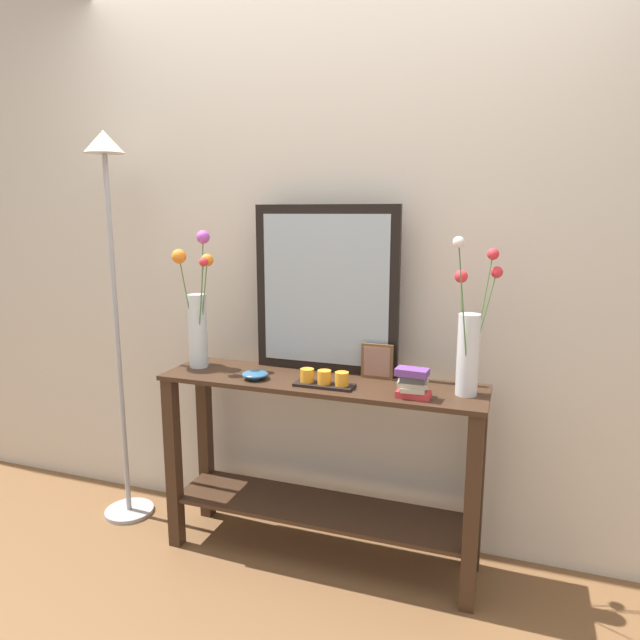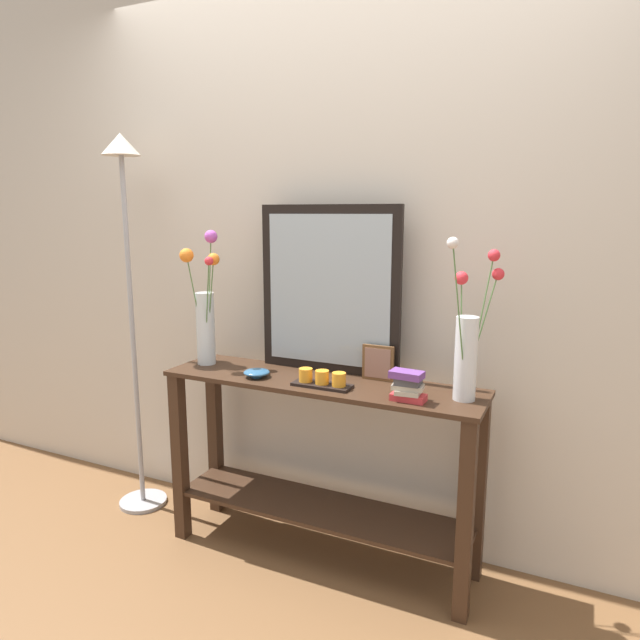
% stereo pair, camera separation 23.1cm
% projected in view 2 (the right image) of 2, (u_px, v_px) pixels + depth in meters
% --- Properties ---
extents(ground_plane, '(7.00, 6.00, 0.02)m').
position_uv_depth(ground_plane, '(320.00, 557.00, 2.52)').
color(ground_plane, brown).
extents(wall_back, '(6.40, 0.08, 2.70)m').
position_uv_depth(wall_back, '(348.00, 247.00, 2.53)').
color(wall_back, beige).
rests_on(wall_back, ground).
extents(console_table, '(1.37, 0.35, 0.81)m').
position_uv_depth(console_table, '(320.00, 451.00, 2.42)').
color(console_table, '#382316').
rests_on(console_table, ground).
extents(mirror_leaning, '(0.65, 0.03, 0.73)m').
position_uv_depth(mirror_leaning, '(329.00, 290.00, 2.43)').
color(mirror_leaning, black).
rests_on(mirror_leaning, console_table).
extents(tall_vase_left, '(0.17, 0.16, 0.62)m').
position_uv_depth(tall_vase_left, '(205.00, 312.00, 2.57)').
color(tall_vase_left, silver).
rests_on(tall_vase_left, console_table).
extents(vase_right, '(0.18, 0.26, 0.61)m').
position_uv_depth(vase_right, '(467.00, 345.00, 2.09)').
color(vase_right, silver).
rests_on(vase_right, console_table).
extents(candle_tray, '(0.24, 0.09, 0.07)m').
position_uv_depth(candle_tray, '(322.00, 380.00, 2.27)').
color(candle_tray, black).
rests_on(candle_tray, console_table).
extents(picture_frame_small, '(0.14, 0.01, 0.15)m').
position_uv_depth(picture_frame_small, '(378.00, 363.00, 2.35)').
color(picture_frame_small, brown).
rests_on(picture_frame_small, console_table).
extents(decorative_bowl, '(0.11, 0.11, 0.04)m').
position_uv_depth(decorative_bowl, '(257.00, 372.00, 2.40)').
color(decorative_bowl, '#2D5B84').
rests_on(decorative_bowl, console_table).
extents(book_stack, '(0.13, 0.09, 0.12)m').
position_uv_depth(book_stack, '(408.00, 386.00, 2.10)').
color(book_stack, '#C63338').
rests_on(book_stack, console_table).
extents(floor_lamp, '(0.24, 0.24, 1.87)m').
position_uv_depth(floor_lamp, '(128.00, 264.00, 2.73)').
color(floor_lamp, '#9E9EA3').
rests_on(floor_lamp, ground).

